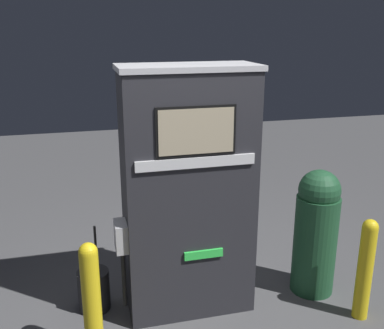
# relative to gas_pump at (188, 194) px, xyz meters

# --- Properties ---
(ground_plane) EXTENTS (14.00, 14.00, 0.00)m
(ground_plane) POSITION_rel_gas_pump_xyz_m (0.00, -0.22, -0.99)
(ground_plane) COLOR #4C4C4F
(gas_pump) EXTENTS (1.10, 0.48, 1.97)m
(gas_pump) POSITION_rel_gas_pump_xyz_m (0.00, 0.00, 0.00)
(gas_pump) COLOR #28282D
(gas_pump) RESTS_ON ground_plane
(safety_bollard) EXTENTS (0.13, 0.13, 0.87)m
(safety_bollard) POSITION_rel_gas_pump_xyz_m (-0.78, -0.42, -0.53)
(safety_bollard) COLOR yellow
(safety_bollard) RESTS_ON ground_plane
(trash_bin) EXTENTS (0.37, 0.37, 1.10)m
(trash_bin) POSITION_rel_gas_pump_xyz_m (1.11, -0.06, -0.42)
(trash_bin) COLOR #1E4C2D
(trash_bin) RESTS_ON ground_plane
(safety_bollard_far) EXTENTS (0.12, 0.12, 0.84)m
(safety_bollard_far) POSITION_rel_gas_pump_xyz_m (1.29, -0.51, -0.54)
(safety_bollard_far) COLOR yellow
(safety_bollard_far) RESTS_ON ground_plane
(squeegee_bucket) EXTENTS (0.26, 0.26, 0.76)m
(squeegee_bucket) POSITION_rel_gas_pump_xyz_m (-0.76, 0.14, -0.82)
(squeegee_bucket) COLOR #262628
(squeegee_bucket) RESTS_ON ground_plane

